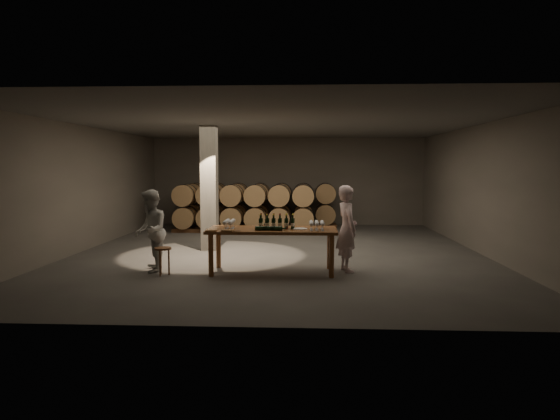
{
  "coord_description": "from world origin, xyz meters",
  "views": [
    {
      "loc": [
        0.66,
        -12.51,
        2.15
      ],
      "look_at": [
        0.05,
        -0.44,
        1.1
      ],
      "focal_mm": 32.0,
      "sensor_mm": 36.0,
      "label": 1
    }
  ],
  "objects_px": {
    "person_man": "(347,229)",
    "person_woman": "(150,231)",
    "plate": "(300,229)",
    "tasting_table": "(272,234)",
    "notebook_near": "(228,230)",
    "bottle_cluster": "(277,223)",
    "stool": "(163,253)"
  },
  "relations": [
    {
      "from": "tasting_table",
      "to": "notebook_near",
      "type": "xyz_separation_m",
      "value": [
        -0.84,
        -0.44,
        0.12
      ]
    },
    {
      "from": "bottle_cluster",
      "to": "plate",
      "type": "height_order",
      "value": "bottle_cluster"
    },
    {
      "from": "stool",
      "to": "person_woman",
      "type": "height_order",
      "value": "person_woman"
    },
    {
      "from": "bottle_cluster",
      "to": "person_man",
      "type": "height_order",
      "value": "person_man"
    },
    {
      "from": "bottle_cluster",
      "to": "stool",
      "type": "xyz_separation_m",
      "value": [
        -2.24,
        -0.38,
        -0.55
      ]
    },
    {
      "from": "tasting_table",
      "to": "notebook_near",
      "type": "bearing_deg",
      "value": -152.19
    },
    {
      "from": "stool",
      "to": "notebook_near",
      "type": "bearing_deg",
      "value": -3.26
    },
    {
      "from": "plate",
      "to": "stool",
      "type": "relative_size",
      "value": 0.55
    },
    {
      "from": "plate",
      "to": "person_man",
      "type": "distance_m",
      "value": 1.0
    },
    {
      "from": "plate",
      "to": "stool",
      "type": "bearing_deg",
      "value": -173.49
    },
    {
      "from": "person_man",
      "to": "person_woman",
      "type": "relative_size",
      "value": 1.05
    },
    {
      "from": "plate",
      "to": "person_man",
      "type": "relative_size",
      "value": 0.17
    },
    {
      "from": "tasting_table",
      "to": "person_man",
      "type": "height_order",
      "value": "person_man"
    },
    {
      "from": "bottle_cluster",
      "to": "plate",
      "type": "relative_size",
      "value": 2.39
    },
    {
      "from": "bottle_cluster",
      "to": "plate",
      "type": "xyz_separation_m",
      "value": [
        0.47,
        -0.08,
        -0.1
      ]
    },
    {
      "from": "plate",
      "to": "tasting_table",
      "type": "bearing_deg",
      "value": 173.83
    },
    {
      "from": "bottle_cluster",
      "to": "stool",
      "type": "distance_m",
      "value": 2.34
    },
    {
      "from": "tasting_table",
      "to": "plate",
      "type": "xyz_separation_m",
      "value": [
        0.56,
        -0.06,
        0.11
      ]
    },
    {
      "from": "tasting_table",
      "to": "person_woman",
      "type": "bearing_deg",
      "value": -179.13
    },
    {
      "from": "tasting_table",
      "to": "bottle_cluster",
      "type": "xyz_separation_m",
      "value": [
        0.09,
        0.02,
        0.21
      ]
    },
    {
      "from": "tasting_table",
      "to": "person_man",
      "type": "xyz_separation_m",
      "value": [
        1.52,
        0.19,
        0.09
      ]
    },
    {
      "from": "tasting_table",
      "to": "person_man",
      "type": "relative_size",
      "value": 1.47
    },
    {
      "from": "person_man",
      "to": "tasting_table",
      "type": "bearing_deg",
      "value": 82.56
    },
    {
      "from": "tasting_table",
      "to": "stool",
      "type": "distance_m",
      "value": 2.21
    },
    {
      "from": "tasting_table",
      "to": "bottle_cluster",
      "type": "bearing_deg",
      "value": 9.45
    },
    {
      "from": "bottle_cluster",
      "to": "person_woman",
      "type": "height_order",
      "value": "person_woman"
    },
    {
      "from": "plate",
      "to": "notebook_near",
      "type": "xyz_separation_m",
      "value": [
        -1.4,
        -0.38,
        0.01
      ]
    },
    {
      "from": "tasting_table",
      "to": "plate",
      "type": "distance_m",
      "value": 0.57
    },
    {
      "from": "bottle_cluster",
      "to": "stool",
      "type": "bearing_deg",
      "value": -170.26
    },
    {
      "from": "notebook_near",
      "to": "stool",
      "type": "height_order",
      "value": "notebook_near"
    },
    {
      "from": "plate",
      "to": "person_woman",
      "type": "xyz_separation_m",
      "value": [
        -3.06,
        0.02,
        -0.06
      ]
    },
    {
      "from": "plate",
      "to": "person_woman",
      "type": "relative_size",
      "value": 0.18
    }
  ]
}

